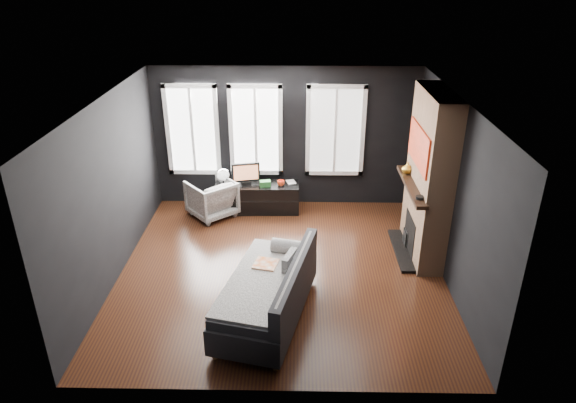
{
  "coord_description": "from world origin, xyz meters",
  "views": [
    {
      "loc": [
        0.24,
        -6.83,
        4.43
      ],
      "look_at": [
        0.1,
        0.3,
        1.05
      ],
      "focal_mm": 32.0,
      "sensor_mm": 36.0,
      "label": 1
    }
  ],
  "objects_px": {
    "sofa": "(267,289)",
    "armchair": "(212,197)",
    "media_console": "(257,198)",
    "monitor": "(246,172)",
    "book": "(287,178)",
    "mantel_vase": "(407,168)",
    "mug": "(281,182)"
  },
  "relations": [
    {
      "from": "sofa",
      "to": "mantel_vase",
      "type": "distance_m",
      "value": 3.25
    },
    {
      "from": "monitor",
      "to": "mantel_vase",
      "type": "bearing_deg",
      "value": -33.81
    },
    {
      "from": "armchair",
      "to": "monitor",
      "type": "bearing_deg",
      "value": 160.77
    },
    {
      "from": "monitor",
      "to": "mug",
      "type": "xyz_separation_m",
      "value": [
        0.66,
        -0.07,
        -0.17
      ]
    },
    {
      "from": "sofa",
      "to": "book",
      "type": "height_order",
      "value": "sofa"
    },
    {
      "from": "mantel_vase",
      "to": "monitor",
      "type": "bearing_deg",
      "value": 158.93
    },
    {
      "from": "media_console",
      "to": "mug",
      "type": "distance_m",
      "value": 0.57
    },
    {
      "from": "sofa",
      "to": "mug",
      "type": "height_order",
      "value": "sofa"
    },
    {
      "from": "sofa",
      "to": "armchair",
      "type": "bearing_deg",
      "value": 125.08
    },
    {
      "from": "sofa",
      "to": "media_console",
      "type": "bearing_deg",
      "value": 109.85
    },
    {
      "from": "armchair",
      "to": "book",
      "type": "distance_m",
      "value": 1.47
    },
    {
      "from": "sofa",
      "to": "media_console",
      "type": "relative_size",
      "value": 1.31
    },
    {
      "from": "armchair",
      "to": "mantel_vase",
      "type": "xyz_separation_m",
      "value": [
        3.42,
        -0.82,
        0.93
      ]
    },
    {
      "from": "sofa",
      "to": "media_console",
      "type": "xyz_separation_m",
      "value": [
        -0.37,
        3.26,
        -0.17
      ]
    },
    {
      "from": "mug",
      "to": "book",
      "type": "xyz_separation_m",
      "value": [
        0.11,
        0.14,
        0.04
      ]
    },
    {
      "from": "sofa",
      "to": "armchair",
      "type": "height_order",
      "value": "sofa"
    },
    {
      "from": "mug",
      "to": "monitor",
      "type": "bearing_deg",
      "value": 173.98
    },
    {
      "from": "mantel_vase",
      "to": "media_console",
      "type": "bearing_deg",
      "value": 157.84
    },
    {
      "from": "media_console",
      "to": "monitor",
      "type": "distance_m",
      "value": 0.55
    },
    {
      "from": "armchair",
      "to": "mug",
      "type": "relative_size",
      "value": 5.77
    },
    {
      "from": "mantel_vase",
      "to": "mug",
      "type": "bearing_deg",
      "value": 154.69
    },
    {
      "from": "sofa",
      "to": "monitor",
      "type": "distance_m",
      "value": 3.35
    },
    {
      "from": "sofa",
      "to": "book",
      "type": "relative_size",
      "value": 9.78
    },
    {
      "from": "book",
      "to": "mantel_vase",
      "type": "relative_size",
      "value": 1.11
    },
    {
      "from": "monitor",
      "to": "book",
      "type": "relative_size",
      "value": 2.52
    },
    {
      "from": "monitor",
      "to": "sofa",
      "type": "bearing_deg",
      "value": -92.8
    },
    {
      "from": "armchair",
      "to": "mug",
      "type": "xyz_separation_m",
      "value": [
        1.3,
        0.18,
        0.22
      ]
    },
    {
      "from": "media_console",
      "to": "book",
      "type": "height_order",
      "value": "book"
    },
    {
      "from": "armchair",
      "to": "mug",
      "type": "distance_m",
      "value": 1.33
    },
    {
      "from": "monitor",
      "to": "armchair",
      "type": "bearing_deg",
      "value": -171.45
    },
    {
      "from": "mug",
      "to": "mantel_vase",
      "type": "bearing_deg",
      "value": -25.31
    },
    {
      "from": "armchair",
      "to": "book",
      "type": "height_order",
      "value": "armchair"
    }
  ]
}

